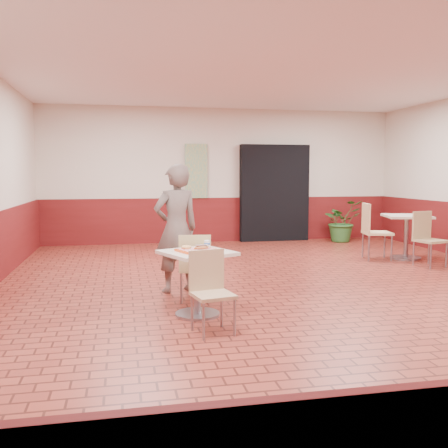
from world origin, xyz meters
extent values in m
cube|color=maroon|center=(0.00, 0.00, 0.00)|extent=(8.00, 10.00, 0.01)
cube|color=white|center=(0.00, 0.00, 3.00)|extent=(8.00, 10.00, 0.01)
cube|color=beige|center=(0.00, 5.00, 1.50)|extent=(8.00, 0.01, 3.00)
cube|color=#591111|center=(0.00, 4.98, 0.50)|extent=(8.00, 0.04, 1.00)
cube|color=black|center=(1.20, 4.88, 1.10)|extent=(1.60, 0.22, 2.20)
cube|color=gray|center=(-0.60, 4.94, 1.60)|extent=(0.50, 0.03, 1.20)
cube|color=beige|center=(-1.44, -0.81, 0.69)|extent=(0.67, 0.67, 0.04)
cylinder|color=gray|center=(-1.44, -0.81, 0.34)|extent=(0.07, 0.07, 0.67)
cylinder|color=gray|center=(-1.44, -0.81, 0.01)|extent=(0.49, 0.49, 0.03)
cube|color=tan|center=(-1.38, -1.46, 0.38)|extent=(0.44, 0.44, 0.04)
cube|color=tan|center=(-1.42, -1.30, 0.60)|extent=(0.37, 0.10, 0.40)
cylinder|color=gray|center=(-1.50, -1.65, 0.18)|extent=(0.03, 0.03, 0.36)
cylinder|color=gray|center=(-1.19, -1.58, 0.18)|extent=(0.03, 0.03, 0.36)
cylinder|color=gray|center=(-1.57, -1.34, 0.18)|extent=(0.03, 0.03, 0.36)
cylinder|color=gray|center=(-1.26, -1.27, 0.18)|extent=(0.03, 0.03, 0.36)
cube|color=tan|center=(-1.38, -0.15, 0.39)|extent=(0.42, 0.42, 0.04)
cube|color=tan|center=(-1.39, -0.32, 0.62)|extent=(0.38, 0.07, 0.42)
cylinder|color=gray|center=(-1.20, 0.00, 0.19)|extent=(0.03, 0.03, 0.37)
cylinder|color=gray|center=(-1.52, 0.03, 0.19)|extent=(0.03, 0.03, 0.37)
cylinder|color=gray|center=(-1.23, -0.33, 0.19)|extent=(0.03, 0.03, 0.37)
cylinder|color=gray|center=(-1.56, -0.29, 0.19)|extent=(0.03, 0.03, 0.37)
imported|color=#66574F|center=(-1.54, 0.33, 0.84)|extent=(0.70, 0.56, 1.67)
cube|color=#EA4811|center=(-1.44, -0.81, 0.72)|extent=(0.40, 0.31, 0.02)
cube|color=#E18585|center=(-1.44, -0.81, 0.74)|extent=(0.36, 0.27, 0.00)
torus|color=#ECA756|center=(-1.55, -0.77, 0.75)|extent=(0.15, 0.15, 0.03)
ellipsoid|color=#C66E39|center=(-1.39, -0.84, 0.76)|extent=(0.16, 0.09, 0.04)
cube|color=beige|center=(-1.39, -0.84, 0.78)|extent=(0.14, 0.07, 0.01)
ellipsoid|color=#C6511B|center=(-1.46, -0.84, 0.75)|extent=(0.04, 0.04, 0.02)
cylinder|color=white|center=(-1.32, -0.74, 0.78)|extent=(0.06, 0.06, 0.08)
cylinder|color=blue|center=(-1.32, -0.74, 0.78)|extent=(0.07, 0.07, 0.02)
cube|color=beige|center=(2.83, 2.04, 0.78)|extent=(0.76, 0.76, 0.04)
cylinder|color=gray|center=(2.83, 2.04, 0.38)|extent=(0.08, 0.08, 0.76)
cylinder|color=gray|center=(2.83, 2.04, 0.02)|extent=(0.55, 0.55, 0.03)
cube|color=#E9CB8C|center=(2.27, 2.08, 0.48)|extent=(0.56, 0.56, 0.04)
cube|color=#E9CB8C|center=(2.07, 2.13, 0.76)|extent=(0.13, 0.46, 0.51)
cylinder|color=gray|center=(2.43, 1.84, 0.23)|extent=(0.03, 0.03, 0.46)
cylinder|color=gray|center=(2.51, 2.24, 0.23)|extent=(0.03, 0.03, 0.46)
cylinder|color=gray|center=(2.04, 1.93, 0.23)|extent=(0.03, 0.03, 0.46)
cylinder|color=gray|center=(2.12, 2.32, 0.23)|extent=(0.03, 0.03, 0.46)
cube|color=tan|center=(2.80, 1.27, 0.43)|extent=(0.51, 0.51, 0.04)
cube|color=tan|center=(2.75, 1.46, 0.68)|extent=(0.42, 0.13, 0.46)
cylinder|color=gray|center=(2.67, 1.05, 0.21)|extent=(0.03, 0.03, 0.41)
cylinder|color=gray|center=(3.02, 1.14, 0.21)|extent=(0.03, 0.03, 0.41)
cylinder|color=gray|center=(2.58, 1.40, 0.21)|extent=(0.03, 0.03, 0.41)
cylinder|color=gray|center=(2.93, 1.49, 0.21)|extent=(0.03, 0.03, 0.41)
imported|color=#2A6227|center=(2.65, 4.40, 0.47)|extent=(1.01, 0.93, 0.95)
camera|label=1|loc=(-2.22, -6.11, 1.55)|focal=40.00mm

